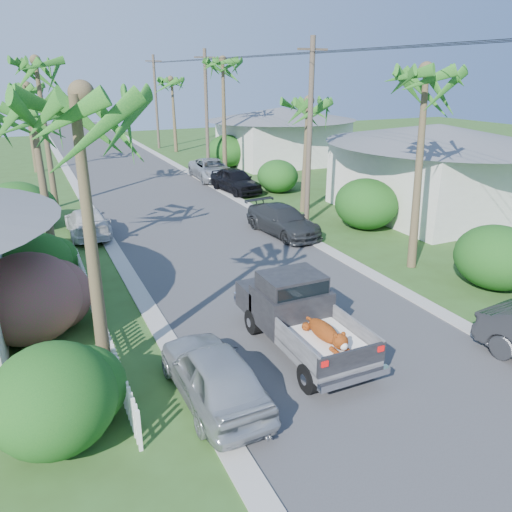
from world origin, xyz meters
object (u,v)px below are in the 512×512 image
palm_r_d (172,79)px  house_right_near (434,173)px  palm_l_d (24,86)px  utility_pole_b (310,133)px  parked_car_rd (212,170)px  parked_car_lf (87,222)px  palm_l_c (35,62)px  parked_car_ln (214,374)px  palm_r_b (307,102)px  palm_r_c (223,61)px  pickup_truck (296,312)px  utility_pole_d (156,102)px  palm_r_a (430,72)px  parked_car_rf (235,180)px  palm_l_b (31,109)px  house_right_far (281,138)px  palm_l_a (73,96)px  parked_car_rm (283,221)px  utility_pole_c (207,112)px

palm_r_d → house_right_near: (6.50, -28.00, -4.52)m
palm_l_d → utility_pole_b: (12.10, -21.00, -1.84)m
palm_l_d → house_right_near: size_ratio=0.86×
parked_car_rd → palm_r_d: size_ratio=0.66×
parked_car_lf → palm_l_c: (-1.00, 6.40, 7.26)m
parked_car_ln → palm_r_b: 18.34m
parked_car_lf → palm_r_c: bearing=-137.1°
pickup_truck → palm_r_b: palm_r_b is taller
utility_pole_d → palm_r_c: bearing=-88.0°
palm_r_a → palm_r_b: size_ratio=1.21×
palm_r_c → palm_r_d: palm_r_c is taller
pickup_truck → parked_car_rd: pickup_truck is taller
house_right_near → parked_car_rf: bearing=131.2°
palm_l_b → house_right_near: 20.19m
parked_car_ln → utility_pole_d: bearing=-104.0°
house_right_far → utility_pole_d: (-7.40, 13.00, 2.48)m
palm_l_a → palm_l_d: (-0.30, 31.00, -0.49)m
palm_l_c → house_right_near: bearing=-27.8°
palm_r_c → utility_pole_b: bearing=-92.6°
parked_car_rm → utility_pole_b: (2.00, 1.14, 3.93)m
palm_l_b → utility_pole_d: bearing=68.2°
palm_l_b → palm_l_d: bearing=89.2°
pickup_truck → parked_car_rm: 10.40m
palm_l_c → palm_r_d: size_ratio=1.15×
palm_r_a → utility_pole_d: utility_pole_d is taller
parked_car_lf → house_right_near: bearing=168.7°
palm_l_c → palm_r_b: palm_l_c is taller
parked_car_rd → house_right_far: bearing=32.6°
parked_car_ln → house_right_far: size_ratio=0.46×
pickup_truck → palm_l_b: (-5.87, 9.49, 5.14)m
parked_car_lf → house_right_near: house_right_near is taller
palm_r_b → house_right_far: palm_r_b is taller
utility_pole_b → utility_pole_c: 15.00m
parked_car_ln → palm_r_c: 28.01m
parked_car_rf → palm_l_b: size_ratio=0.61×
utility_pole_b → utility_pole_d: bearing=90.0°
palm_l_c → utility_pole_b: size_ratio=1.02×
parked_car_lf → palm_r_a: bearing=139.7°
palm_l_c → palm_r_d: (12.50, 18.00, -1.18)m
palm_r_b → palm_r_d: palm_r_d is taller
house_right_near → utility_pole_b: bearing=172.3°
palm_r_a → utility_pole_c: (-0.70, 22.00, -2.82)m
palm_r_a → palm_r_c: palm_r_c is taller
parked_car_rd → palm_l_c: palm_l_c is taller
palm_r_c → house_right_far: bearing=30.5°
palm_l_c → palm_r_a: palm_l_c is taller
parked_car_rm → palm_r_d: (2.90, 28.14, 6.06)m
palm_r_a → palm_r_c: bearing=90.3°
utility_pole_c → utility_pole_d: (0.00, 15.00, 0.00)m
parked_car_rd → utility_pole_c: bearing=79.7°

